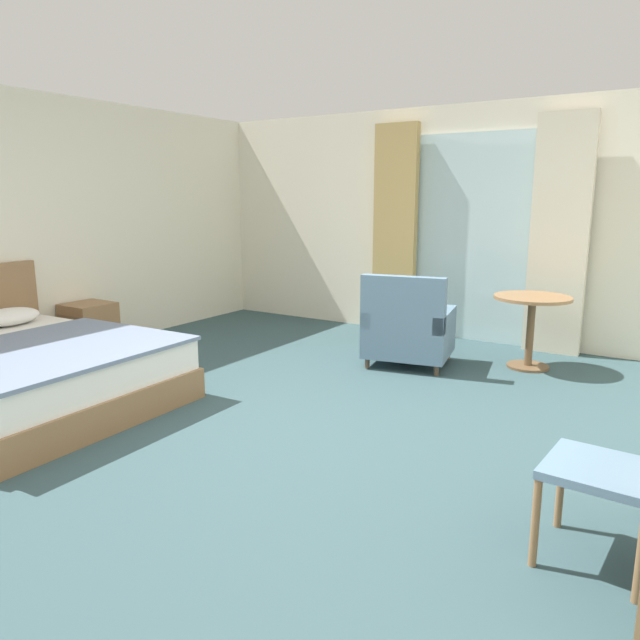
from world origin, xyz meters
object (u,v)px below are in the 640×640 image
at_px(desk_chair, 626,456).
at_px(round_cafe_table, 531,315).
at_px(bed, 13,372).
at_px(armchair_by_window, 408,330).
at_px(nightstand, 89,328).

bearing_deg(desk_chair, round_cafe_table, 110.15).
height_order(bed, armchair_by_window, bed).
height_order(bed, desk_chair, bed).
relative_size(nightstand, desk_chair, 0.55).
distance_m(nightstand, round_cafe_table, 4.38).
height_order(bed, round_cafe_table, bed).
bearing_deg(nightstand, armchair_by_window, 24.37).
distance_m(bed, desk_chair, 4.20).
bearing_deg(nightstand, desk_chair, -12.28).
bearing_deg(armchair_by_window, bed, -128.38).
distance_m(desk_chair, round_cafe_table, 3.18).
xyz_separation_m(nightstand, round_cafe_table, (3.95, 1.89, 0.25)).
distance_m(nightstand, desk_chair, 5.17).
relative_size(desk_chair, round_cafe_table, 1.37).
xyz_separation_m(desk_chair, round_cafe_table, (-1.10, 2.98, -0.01)).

